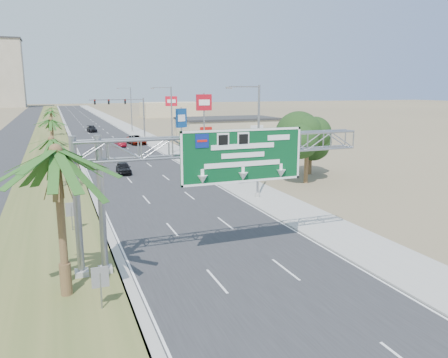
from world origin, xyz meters
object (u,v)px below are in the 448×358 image
at_px(signal_mast, 133,115).
at_px(pole_sign_blue, 181,119).
at_px(car_far, 92,129).
at_px(car_right_lane, 136,140).
at_px(pole_sign_red_far, 171,105).
at_px(sign_gantry, 214,155).
at_px(store_building, 227,129).
at_px(car_mid_lane, 120,143).
at_px(pole_sign_red_near, 204,106).
at_px(palm_near, 56,152).
at_px(car_left_lane, 123,168).

distance_m(signal_mast, pole_sign_blue, 17.89).
relative_size(car_far, pole_sign_blue, 0.70).
height_order(car_right_lane, pole_sign_red_far, pole_sign_red_far).
height_order(sign_gantry, car_right_lane, sign_gantry).
distance_m(sign_gantry, store_building, 60.77).
bearing_deg(signal_mast, pole_sign_blue, -75.16).
bearing_deg(signal_mast, car_mid_lane, -113.31).
bearing_deg(sign_gantry, pole_sign_red_near, 71.98).
bearing_deg(car_far, pole_sign_blue, -75.83).
distance_m(store_building, car_far, 34.20).
distance_m(car_right_lane, pole_sign_red_near, 17.99).
xyz_separation_m(palm_near, car_far, (8.09, 83.17, -6.24)).
height_order(signal_mast, car_far, signal_mast).
height_order(car_left_lane, car_mid_lane, car_mid_lane).
xyz_separation_m(signal_mast, car_left_lane, (-7.17, -33.92, -4.19)).
height_order(store_building, pole_sign_red_near, pole_sign_red_near).
height_order(palm_near, car_mid_lane, palm_near).
bearing_deg(car_far, pole_sign_red_far, -64.21).
xyz_separation_m(store_building, car_right_lane, (-17.65, -0.92, -1.23)).
bearing_deg(pole_sign_red_far, store_building, -8.72).
bearing_deg(car_right_lane, car_left_lane, -108.90).
distance_m(car_mid_lane, car_far, 28.70).
height_order(pole_sign_blue, pole_sign_red_far, pole_sign_red_far).
relative_size(sign_gantry, pole_sign_red_far, 1.97).
bearing_deg(pole_sign_red_far, palm_near, -109.18).
relative_size(car_mid_lane, pole_sign_red_far, 0.48).
relative_size(car_mid_lane, pole_sign_red_near, 0.45).
distance_m(palm_near, store_building, 66.04).
bearing_deg(car_right_lane, signal_mast, 77.51).
relative_size(signal_mast, pole_sign_blue, 1.50).
height_order(palm_near, signal_mast, palm_near).
bearing_deg(pole_sign_red_near, car_mid_lane, 131.15).
height_order(sign_gantry, palm_near, palm_near).
distance_m(signal_mast, car_mid_lane, 11.06).
xyz_separation_m(signal_mast, car_right_lane, (-0.82, -6.89, -4.08)).
bearing_deg(car_mid_lane, pole_sign_red_far, 22.53).
relative_size(palm_near, car_far, 1.75).
xyz_separation_m(car_far, pole_sign_red_near, (13.12, -41.07, 6.45)).
distance_m(palm_near, car_left_lane, 31.54).
bearing_deg(car_right_lane, sign_gantry, -101.28).
relative_size(sign_gantry, pole_sign_blue, 2.45).
xyz_separation_m(store_building, pole_sign_red_far, (-10.47, 1.61, 4.73)).
bearing_deg(palm_near, sign_gantry, 13.32).
relative_size(signal_mast, car_left_lane, 2.64).
distance_m(car_right_lane, car_far, 26.66).
bearing_deg(car_left_lane, pole_sign_red_near, 43.18).
bearing_deg(car_left_lane, car_far, 91.51).
bearing_deg(pole_sign_blue, signal_mast, 104.84).
distance_m(car_right_lane, pole_sign_red_far, 9.67).
xyz_separation_m(car_left_lane, car_right_lane, (6.35, 27.02, 0.11)).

